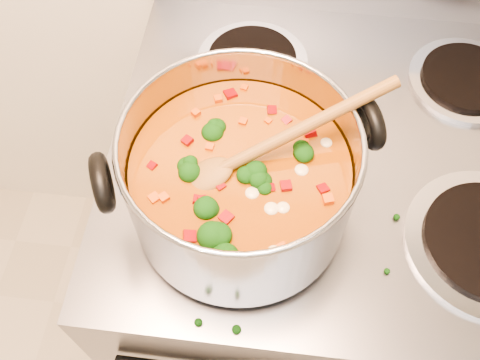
% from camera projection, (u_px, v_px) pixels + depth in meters
% --- Properties ---
extents(electric_range, '(0.77, 0.70, 1.08)m').
position_uv_depth(electric_range, '(320.00, 258.00, 1.23)').
color(electric_range, gray).
rests_on(electric_range, ground).
extents(stockpot, '(0.36, 0.30, 0.18)m').
position_uv_depth(stockpot, '(240.00, 179.00, 0.70)').
color(stockpot, '#A0A0A8').
rests_on(stockpot, electric_range).
extents(wooden_spoon, '(0.27, 0.16, 0.11)m').
position_uv_depth(wooden_spoon, '(254.00, 152.00, 0.66)').
color(wooden_spoon, brown).
rests_on(wooden_spoon, stockpot).
extents(cooktop_crumbs, '(0.32, 0.38, 0.01)m').
position_uv_depth(cooktop_crumbs, '(222.00, 240.00, 0.75)').
color(cooktop_crumbs, black).
rests_on(cooktop_crumbs, electric_range).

